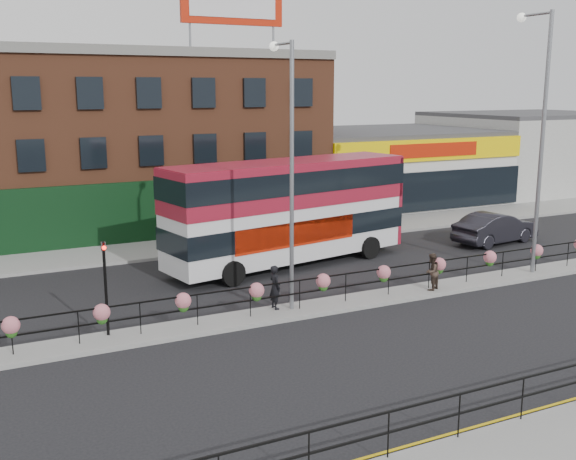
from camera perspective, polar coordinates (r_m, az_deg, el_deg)
name	(u,v)px	position (r m, az deg, el deg)	size (l,w,h in m)	color
ground	(323,309)	(25.88, 2.97, -6.66)	(120.00, 120.00, 0.00)	black
north_pavement	(214,243)	(36.40, -6.30, -1.12)	(60.00, 4.00, 0.15)	gray
median	(323,307)	(25.85, 2.97, -6.50)	(60.00, 1.60, 0.15)	gray
yellow_line_inner	(509,417)	(18.69, 18.18, -14.84)	(60.00, 0.10, 0.01)	gold
yellow_line_outer	(514,420)	(18.58, 18.58, -15.03)	(60.00, 0.10, 0.01)	gold
brick_building	(103,141)	(42.22, -15.39, 7.26)	(25.00, 12.21, 10.30)	brown
supermarket	(381,166)	(50.22, 7.86, 5.40)	(15.00, 12.25, 5.30)	silver
warehouse_east	(529,151)	(59.75, 19.69, 6.33)	(14.50, 12.00, 6.30)	#ACACA7
median_railing	(323,282)	(25.57, 2.99, -4.43)	(30.04, 0.56, 1.23)	black
south_railing	(460,405)	(16.76, 14.33, -14.18)	(20.04, 0.05, 1.12)	black
double_decker_bus	(289,202)	(31.43, 0.12, 2.41)	(12.57, 5.04, 4.96)	silver
car	(495,228)	(38.04, 17.16, 0.16)	(5.31, 2.48, 1.68)	black
pedestrian_a	(275,287)	(25.14, -1.11, -4.85)	(0.43, 0.62, 1.66)	black
pedestrian_b	(432,272)	(28.07, 12.06, -3.47)	(0.92, 0.84, 1.53)	#3A2C23
lamp_column_west	(289,153)	(24.40, 0.06, 6.50)	(0.35, 1.71, 9.75)	gray
lamp_column_east	(539,121)	(31.42, 20.45, 8.66)	(0.41, 1.99, 11.32)	gray
traffic_light_median	(105,268)	(22.87, -15.26, -3.12)	(0.15, 0.28, 3.65)	black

